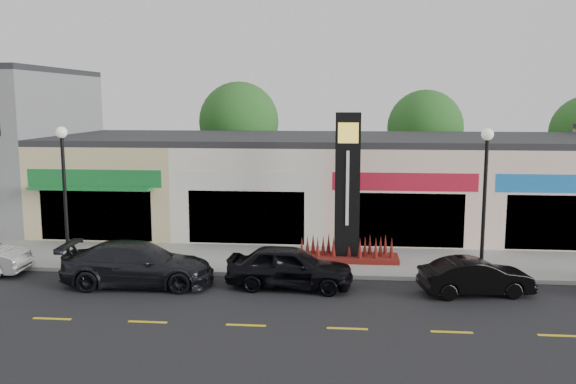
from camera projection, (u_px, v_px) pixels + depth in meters
The scene contains 15 objects.
ground at pixel (260, 294), 21.04m from camera, with size 120.00×120.00×0.00m, color black.
sidewalk at pixel (274, 259), 25.31m from camera, with size 52.00×4.30×0.15m, color gray.
curb at pixel (267, 274), 23.10m from camera, with size 52.00×0.20×0.15m, color gray.
shop_beige at pixel (132, 180), 32.73m from camera, with size 7.00×10.85×4.80m.
shop_cream at pixel (261, 181), 32.11m from camera, with size 7.00×10.01×4.80m.
shop_pink_w at pixel (395, 183), 31.49m from camera, with size 7.00×10.01×4.80m.
shop_pink_e at pixel (534, 184), 30.86m from camera, with size 7.00×10.01×4.80m.
tree_rear_west at pixel (239, 122), 39.82m from camera, with size 5.20×5.20×7.83m.
tree_rear_mid at pixel (425, 128), 38.80m from camera, with size 4.80×4.80×7.29m.
lamp_west_near at pixel (64, 182), 23.69m from camera, with size 0.44×0.44×5.47m.
lamp_east_near at pixel (485, 187), 22.27m from camera, with size 0.44×0.44×5.47m.
pylon_sign at pixel (347, 209), 24.56m from camera, with size 4.20×1.30×6.00m.
car_dark_sedan at pixel (138, 264), 21.91m from camera, with size 5.41×2.20×1.57m, color black.
car_black_sedan at pixel (290, 267), 21.62m from camera, with size 4.47×1.80×1.52m, color black.
car_black_conv at pixel (476, 277), 20.86m from camera, with size 3.81×1.33×1.26m, color black.
Camera 1 is at (2.80, -20.11, 6.63)m, focal length 38.00 mm.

